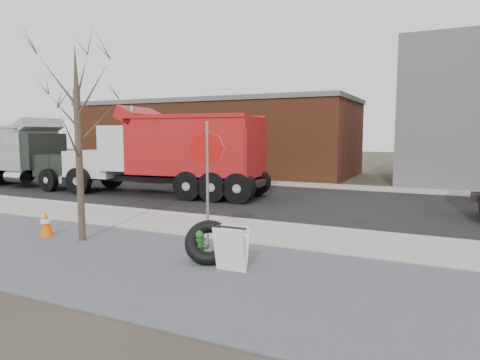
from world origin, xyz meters
The scene contains 15 objects.
ground centered at (0.00, 0.00, 0.00)m, with size 120.00×120.00×0.00m, color #383328.
gravel_verge centered at (0.00, -3.50, 0.01)m, with size 60.00×5.00×0.03m, color slate.
sidewalk centered at (0.00, 0.25, 0.03)m, with size 60.00×2.50×0.06m, color #9E9B93.
curb centered at (0.00, 1.55, 0.06)m, with size 60.00×0.15×0.11m, color #9E9B93.
road centered at (0.00, 6.30, 0.01)m, with size 60.00×9.40×0.02m, color black.
far_sidewalk centered at (0.00, 12.00, 0.03)m, with size 60.00×2.00×0.06m, color #9E9B93.
building_brick centered at (-10.00, 17.00, 2.65)m, with size 20.20×8.20×5.30m.
bare_tree centered at (-3.20, -2.60, 3.30)m, with size 3.20×3.20×5.20m.
fire_hydrant centered at (0.63, -2.87, 0.34)m, with size 0.42×0.41×0.74m.
truck_tire centered at (0.84, -2.82, 0.47)m, with size 1.35×1.27×1.02m.
stop_sign centered at (0.11, -1.60, 2.14)m, with size 0.76×0.47×3.18m.
sandwich_board centered at (1.58, -3.16, 0.50)m, with size 0.69×0.44×0.95m.
traffic_cone_near centered at (-4.41, -2.72, 0.37)m, with size 0.39×0.39×0.74m.
dump_truck_red_b centered at (-6.05, 5.54, 2.07)m, with size 9.91×3.66×4.08m.
dump_truck_grey centered at (-15.66, 5.16, 1.85)m, with size 8.09×2.77×3.63m.
Camera 1 is at (5.51, -10.87, 2.87)m, focal length 32.00 mm.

